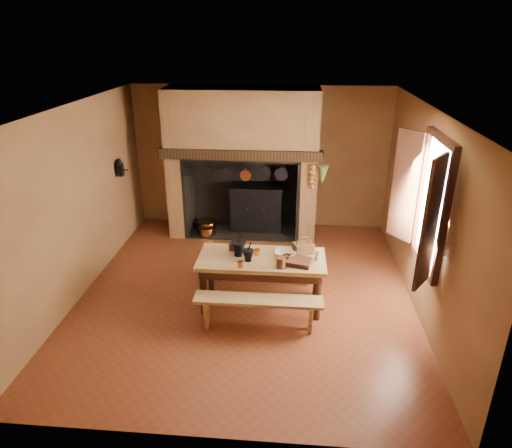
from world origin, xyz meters
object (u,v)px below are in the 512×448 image
Objects in this scene: coffee_grinder at (235,246)px; iron_range at (257,207)px; wicker_basket at (303,248)px; bench_front at (258,306)px; work_table at (262,265)px; mixing_bowl at (286,253)px.

iron_range is at bearing 109.99° from coffee_grinder.
wicker_basket is at bearing 21.82° from coffee_grinder.
iron_range is at bearing 86.54° from wicker_basket.
iron_range is 0.93× the size of bench_front.
work_table is 0.50m from coffee_grinder.
wicker_basket is (0.25, 0.09, 0.05)m from mixing_bowl.
iron_range reaches higher than coffee_grinder.
wicker_basket reaches higher than coffee_grinder.
bench_front is at bearing -115.53° from mixing_bowl.
mixing_bowl is at bearing 178.44° from wicker_basket.
mixing_bowl is (0.33, 0.10, 0.16)m from work_table.
mixing_bowl is at bearing 64.47° from bench_front.
work_table is at bearing 90.00° from bench_front.
iron_range is at bearing 95.09° from bench_front.
wicker_basket is at bearing -71.11° from iron_range.
coffee_grinder is (-0.11, -2.56, 0.37)m from iron_range.
bench_front is at bearing -90.00° from work_table.
iron_range reaches higher than wicker_basket.
iron_range is 2.74m from wicker_basket.
coffee_grinder is 0.76m from mixing_bowl.
coffee_grinder reaches higher than mixing_bowl.
work_table reaches higher than bench_front.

